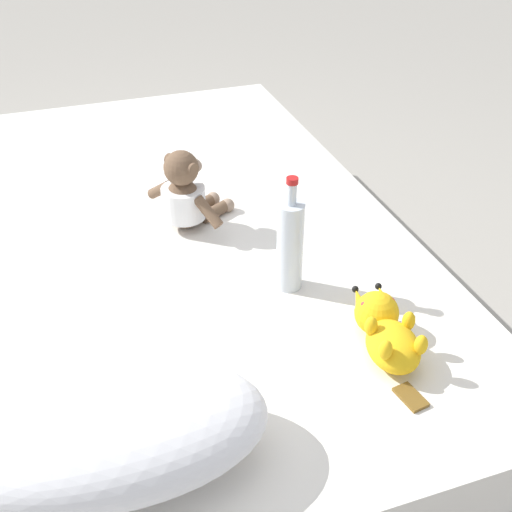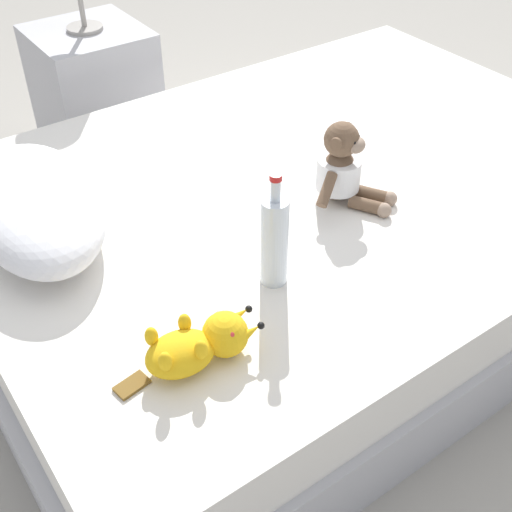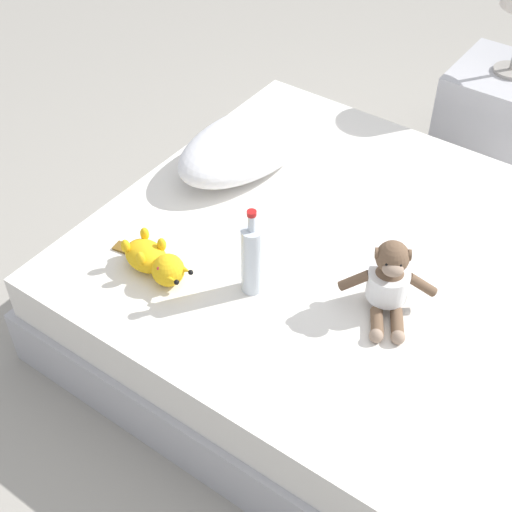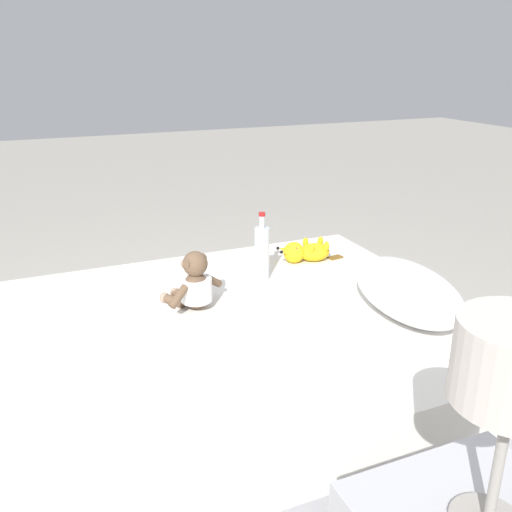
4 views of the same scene
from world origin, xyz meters
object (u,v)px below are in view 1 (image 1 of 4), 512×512
(bed, at_px, (141,285))
(glass_bottle, at_px, (290,245))
(plush_yellow_creature, at_px, (386,331))
(pillow, at_px, (99,430))
(plush_monkey, at_px, (186,196))

(bed, height_order, glass_bottle, glass_bottle)
(plush_yellow_creature, bearing_deg, pillow, 9.52)
(plush_monkey, bearing_deg, glass_bottle, 115.19)
(plush_monkey, relative_size, glass_bottle, 0.87)
(plush_yellow_creature, relative_size, glass_bottle, 1.10)
(plush_yellow_creature, bearing_deg, plush_monkey, -65.90)
(pillow, height_order, glass_bottle, glass_bottle)
(bed, bearing_deg, glass_bottle, 130.23)
(pillow, bearing_deg, plush_monkey, -114.51)
(bed, xyz_separation_m, plush_monkey, (-0.15, 0.02, 0.29))
(pillow, distance_m, plush_monkey, 0.82)
(plush_yellow_creature, bearing_deg, bed, -56.40)
(glass_bottle, bearing_deg, bed, -49.77)
(pillow, xyz_separation_m, plush_monkey, (-0.34, -0.74, 0.01))
(glass_bottle, bearing_deg, plush_monkey, -64.81)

